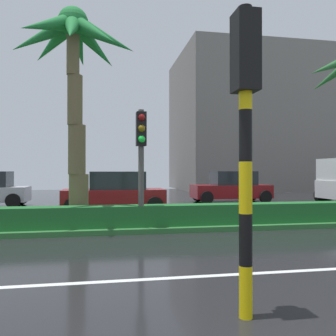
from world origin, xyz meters
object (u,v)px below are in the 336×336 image
Objects in this scene: palm_tree_centre_left at (74,57)px; car_in_traffic_third at (115,192)px; car_in_traffic_fourth at (231,187)px; traffic_signal_median_right at (141,146)px; traffic_signal_foreground at (245,103)px.

car_in_traffic_third is (1.38, 4.37, -4.38)m from palm_tree_centre_left.
car_in_traffic_fourth is at bearing -152.27° from car_in_traffic_third.
car_in_traffic_fourth is at bearing 55.80° from traffic_signal_median_right.
traffic_signal_foreground is 11.59m from car_in_traffic_third.
traffic_signal_foreground reaches higher than traffic_signal_median_right.
palm_tree_centre_left reaches higher than car_in_traffic_third.
traffic_signal_foreground is 0.87× the size of car_in_traffic_third.
traffic_signal_foreground is (2.53, -7.03, -2.63)m from palm_tree_centre_left.
car_in_traffic_third is at bearing -84.22° from traffic_signal_foreground.
car_in_traffic_third is at bearing 72.49° from palm_tree_centre_left.
palm_tree_centre_left reaches higher than traffic_signal_median_right.
car_in_traffic_third is 7.41m from car_in_traffic_fourth.
palm_tree_centre_left is at bearing 72.49° from car_in_traffic_third.
traffic_signal_median_right is 6.03m from traffic_signal_foreground.
car_in_traffic_fourth is (7.94, 7.82, -4.38)m from palm_tree_centre_left.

